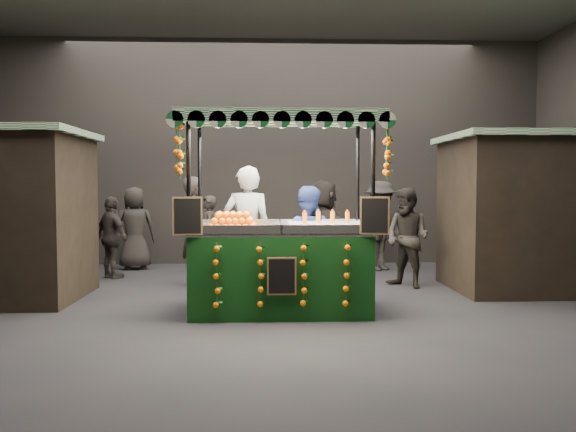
{
  "coord_description": "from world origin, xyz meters",
  "views": [
    {
      "loc": [
        -0.15,
        -8.06,
        1.75
      ],
      "look_at": [
        0.19,
        0.37,
        1.31
      ],
      "focal_mm": 36.35,
      "sensor_mm": 36.0,
      "label": 1
    }
  ],
  "objects": [
    {
      "name": "market_hall",
      "position": [
        0.0,
        0.0,
        3.38
      ],
      "size": [
        12.1,
        10.1,
        5.05
      ],
      "color": "black",
      "rests_on": "ground"
    },
    {
      "name": "shopper_6",
      "position": [
        -1.29,
        3.62,
        0.77
      ],
      "size": [
        0.46,
        0.62,
        1.55
      ],
      "rotation": [
        0.0,
        0.0,
        -1.41
      ],
      "color": "#2C2724",
      "rests_on": "ground"
    },
    {
      "name": "vendor_blue",
      "position": [
        0.48,
        0.75,
        0.87
      ],
      "size": [
        0.95,
        0.8,
        1.74
      ],
      "rotation": [
        0.0,
        0.0,
        2.96
      ],
      "color": "navy",
      "rests_on": "ground"
    },
    {
      "name": "ground",
      "position": [
        0.0,
        0.0,
        0.0
      ],
      "size": [
        12.0,
        12.0,
        0.0
      ],
      "primitive_type": "plane",
      "color": "black",
      "rests_on": "ground"
    },
    {
      "name": "neighbour_stall_right",
      "position": [
        4.4,
        1.5,
        1.31
      ],
      "size": [
        3.0,
        2.2,
        2.6
      ],
      "color": "black",
      "rests_on": "ground"
    },
    {
      "name": "shopper_4",
      "position": [
        -2.87,
        4.17,
        0.86
      ],
      "size": [
        0.96,
        0.76,
        1.73
      ],
      "rotation": [
        0.0,
        0.0,
        3.42
      ],
      "color": "black",
      "rests_on": "ground"
    },
    {
      "name": "shopper_5",
      "position": [
        0.95,
        2.71,
        0.93
      ],
      "size": [
        1.46,
        1.72,
        1.86
      ],
      "rotation": [
        0.0,
        0.0,
        2.2
      ],
      "color": "black",
      "rests_on": "ground"
    },
    {
      "name": "juice_stall",
      "position": [
        0.07,
        -0.07,
        0.85
      ],
      "size": [
        2.8,
        1.65,
        2.72
      ],
      "color": "black",
      "rests_on": "ground"
    },
    {
      "name": "shopper_7",
      "position": [
        -1.34,
        2.05,
        0.95
      ],
      "size": [
        0.59,
        0.77,
        1.91
      ],
      "rotation": [
        0.0,
        0.0,
        1.78
      ],
      "color": "#2D2725",
      "rests_on": "ground"
    },
    {
      "name": "shopper_3",
      "position": [
        2.24,
        3.85,
        0.92
      ],
      "size": [
        1.37,
        1.23,
        1.85
      ],
      "rotation": [
        0.0,
        0.0,
        0.58
      ],
      "color": "#282421",
      "rests_on": "ground"
    },
    {
      "name": "vendor_grey",
      "position": [
        -0.42,
        0.88,
        1.02
      ],
      "size": [
        0.76,
        0.5,
        2.05
      ],
      "rotation": [
        0.0,
        0.0,
        3.12
      ],
      "color": "slate",
      "rests_on": "ground"
    },
    {
      "name": "shopper_1",
      "position": [
        2.29,
        1.8,
        0.86
      ],
      "size": [
        1.03,
        1.05,
        1.71
      ],
      "rotation": [
        0.0,
        0.0,
        -0.86
      ],
      "color": "black",
      "rests_on": "ground"
    },
    {
      "name": "shopper_0",
      "position": [
        -3.86,
        3.12,
        0.97
      ],
      "size": [
        0.75,
        0.52,
        1.94
      ],
      "rotation": [
        0.0,
        0.0,
        -0.08
      ],
      "color": "black",
      "rests_on": "ground"
    },
    {
      "name": "shopper_2",
      "position": [
        -3.03,
        3.0,
        0.77
      ],
      "size": [
        0.92,
        0.9,
        1.55
      ],
      "rotation": [
        0.0,
        0.0,
        2.38
      ],
      "color": "#2D2724",
      "rests_on": "ground"
    }
  ]
}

